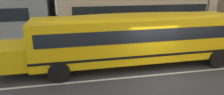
# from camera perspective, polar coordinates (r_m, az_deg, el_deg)

# --- Properties ---
(ground_plane) EXTENTS (400.00, 400.00, 0.00)m
(ground_plane) POSITION_cam_1_polar(r_m,az_deg,el_deg) (10.92, 11.47, -7.48)
(ground_plane) COLOR #38383D
(sidewalk_far) EXTENTS (120.00, 3.00, 0.01)m
(sidewalk_far) POSITION_cam_1_polar(r_m,az_deg,el_deg) (18.15, 1.69, 3.10)
(sidewalk_far) COLOR gray
(sidewalk_far) RESTS_ON ground_plane
(lane_centreline) EXTENTS (110.00, 0.16, 0.01)m
(lane_centreline) POSITION_cam_1_polar(r_m,az_deg,el_deg) (10.92, 11.47, -7.46)
(lane_centreline) COLOR silver
(lane_centreline) RESTS_ON ground_plane
(school_bus) EXTENTS (13.18, 3.12, 2.94)m
(school_bus) POSITION_cam_1_polar(r_m,az_deg,el_deg) (11.44, 5.81, 3.27)
(school_bus) COLOR yellow
(school_bus) RESTS_ON ground_plane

